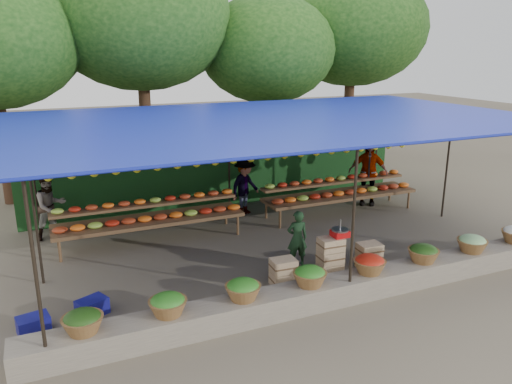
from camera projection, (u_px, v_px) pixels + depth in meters
name	position (u px, v px, depth m)	size (l,w,h in m)	color
ground	(276.00, 244.00, 11.13)	(60.00, 60.00, 0.00)	brown
stone_curb	(344.00, 288.00, 8.66)	(10.60, 0.55, 0.40)	#655A50
stall_canopy	(275.00, 125.00, 10.46)	(10.80, 6.60, 2.82)	black
produce_baskets	(340.00, 270.00, 8.52)	(8.98, 0.58, 0.34)	brown
netting_backdrop	(226.00, 161.00, 13.56)	(10.60, 0.06, 2.50)	#1B4D1D
tree_row	(206.00, 32.00, 15.38)	(16.51, 5.50, 7.12)	#311E11
fruit_table_left	(150.00, 215.00, 11.20)	(4.21, 0.95, 0.93)	#4E351F
fruit_table_right	(339.00, 191.00, 13.12)	(4.21, 0.95, 0.93)	#4E351F
crate_counter	(329.00, 261.00, 9.51)	(2.37, 0.36, 0.77)	#9D7E5A
weighing_scale	(340.00, 232.00, 9.45)	(0.33, 0.33, 0.35)	red
vendor_seated	(297.00, 238.00, 9.91)	(0.42, 0.27, 1.15)	#17341B
customer_left	(50.00, 206.00, 11.32)	(0.74, 0.57, 1.52)	slate
customer_mid	(245.00, 186.00, 13.00)	(0.97, 0.56, 1.50)	slate
customer_right	(368.00, 173.00, 13.75)	(1.06, 0.44, 1.81)	slate
blue_crate_front	(34.00, 325.00, 7.63)	(0.46, 0.33, 0.28)	navy
blue_crate_back	(92.00, 307.00, 8.16)	(0.46, 0.33, 0.28)	navy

